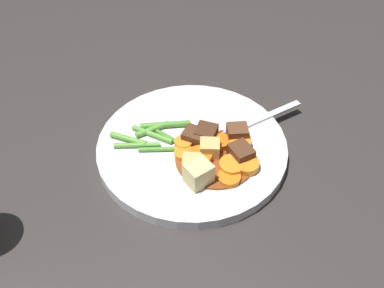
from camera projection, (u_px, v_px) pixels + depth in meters
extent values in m
plane|color=#383330|center=(192.00, 152.00, 0.66)|extent=(3.00, 3.00, 0.00)
cylinder|color=white|center=(192.00, 148.00, 0.65)|extent=(0.26, 0.26, 0.02)
cylinder|color=brown|center=(217.00, 157.00, 0.63)|extent=(0.11, 0.11, 0.00)
cylinder|color=orange|center=(240.00, 143.00, 0.64)|extent=(0.03, 0.03, 0.01)
cylinder|color=orange|center=(183.00, 144.00, 0.64)|extent=(0.03, 0.03, 0.01)
cylinder|color=orange|center=(221.00, 143.00, 0.64)|extent=(0.03, 0.03, 0.01)
cylinder|color=orange|center=(184.00, 154.00, 0.63)|extent=(0.04, 0.04, 0.01)
cylinder|color=orange|center=(229.00, 178.00, 0.60)|extent=(0.04, 0.04, 0.01)
cylinder|color=orange|center=(246.00, 165.00, 0.61)|extent=(0.05, 0.05, 0.01)
cylinder|color=orange|center=(230.00, 167.00, 0.61)|extent=(0.04, 0.04, 0.01)
cylinder|color=orange|center=(200.00, 157.00, 0.62)|extent=(0.04, 0.04, 0.01)
cube|color=#DBBC6B|center=(209.00, 150.00, 0.62)|extent=(0.04, 0.03, 0.02)
cube|color=#EAD68C|center=(199.00, 174.00, 0.59)|extent=(0.03, 0.04, 0.03)
cube|color=#DBBC6B|center=(192.00, 163.00, 0.61)|extent=(0.03, 0.03, 0.02)
cube|color=brown|center=(237.00, 134.00, 0.64)|extent=(0.04, 0.04, 0.02)
cube|color=#56331E|center=(196.00, 138.00, 0.64)|extent=(0.04, 0.03, 0.02)
cube|color=#4C2B19|center=(206.00, 134.00, 0.64)|extent=(0.04, 0.04, 0.02)
cube|color=#56331E|center=(241.00, 154.00, 0.62)|extent=(0.04, 0.03, 0.02)
cylinder|color=#66AD42|center=(137.00, 145.00, 0.64)|extent=(0.05, 0.05, 0.01)
cylinder|color=#599E38|center=(167.00, 123.00, 0.67)|extent=(0.06, 0.06, 0.01)
cylinder|color=#4C8E33|center=(174.00, 140.00, 0.65)|extent=(0.06, 0.01, 0.01)
cylinder|color=#599E38|center=(161.00, 149.00, 0.63)|extent=(0.05, 0.05, 0.01)
cylinder|color=#66AD42|center=(152.00, 134.00, 0.65)|extent=(0.06, 0.02, 0.01)
cylinder|color=#66AD42|center=(128.00, 139.00, 0.65)|extent=(0.05, 0.03, 0.01)
cylinder|color=#66AD42|center=(152.00, 129.00, 0.66)|extent=(0.02, 0.05, 0.01)
cube|color=silver|center=(268.00, 116.00, 0.68)|extent=(0.04, 0.11, 0.00)
cube|color=silver|center=(231.00, 132.00, 0.66)|extent=(0.03, 0.02, 0.00)
cylinder|color=silver|center=(209.00, 135.00, 0.66)|extent=(0.02, 0.04, 0.00)
cylinder|color=silver|center=(212.00, 138.00, 0.65)|extent=(0.02, 0.04, 0.00)
cylinder|color=silver|center=(214.00, 141.00, 0.65)|extent=(0.02, 0.04, 0.00)
cylinder|color=silver|center=(217.00, 143.00, 0.64)|extent=(0.02, 0.04, 0.00)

